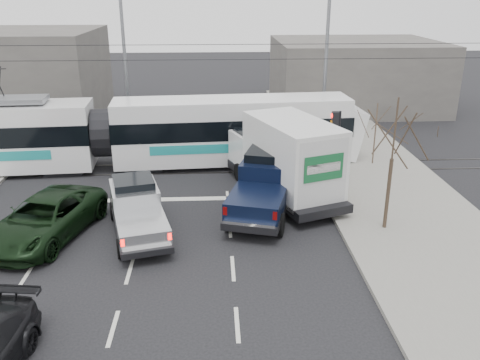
{
  "coord_description": "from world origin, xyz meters",
  "views": [
    {
      "loc": [
        1.17,
        -14.69,
        8.74
      ],
      "look_at": [
        2.12,
        3.51,
        1.8
      ],
      "focal_mm": 38.0,
      "sensor_mm": 36.0,
      "label": 1
    }
  ],
  "objects_px": {
    "silver_pickup": "(137,208)",
    "tram": "(102,134)",
    "street_lamp_near": "(323,56)",
    "green_car": "(45,218)",
    "navy_pickup": "(265,184)",
    "box_truck": "(285,158)",
    "street_lamp_far": "(121,53)",
    "traffic_signal": "(336,134)",
    "bare_tree": "(395,135)"
  },
  "relations": [
    {
      "from": "silver_pickup",
      "to": "tram",
      "type": "bearing_deg",
      "value": 95.71
    },
    {
      "from": "street_lamp_near",
      "to": "green_car",
      "type": "bearing_deg",
      "value": -137.55
    },
    {
      "from": "tram",
      "to": "navy_pickup",
      "type": "xyz_separation_m",
      "value": [
        7.69,
        -5.68,
        -0.65
      ]
    },
    {
      "from": "box_truck",
      "to": "navy_pickup",
      "type": "xyz_separation_m",
      "value": [
        -1.02,
        -1.54,
        -0.59
      ]
    },
    {
      "from": "street_lamp_far",
      "to": "green_car",
      "type": "height_order",
      "value": "street_lamp_far"
    },
    {
      "from": "traffic_signal",
      "to": "green_car",
      "type": "relative_size",
      "value": 0.65
    },
    {
      "from": "bare_tree",
      "to": "street_lamp_far",
      "type": "relative_size",
      "value": 0.56
    },
    {
      "from": "navy_pickup",
      "to": "bare_tree",
      "type": "bearing_deg",
      "value": -9.5
    },
    {
      "from": "street_lamp_far",
      "to": "navy_pickup",
      "type": "distance_m",
      "value": 14.13
    },
    {
      "from": "bare_tree",
      "to": "traffic_signal",
      "type": "xyz_separation_m",
      "value": [
        -1.13,
        4.0,
        -1.05
      ]
    },
    {
      "from": "traffic_signal",
      "to": "navy_pickup",
      "type": "xyz_separation_m",
      "value": [
        -3.26,
        -1.87,
        -1.56
      ]
    },
    {
      "from": "bare_tree",
      "to": "street_lamp_near",
      "type": "distance_m",
      "value": 11.58
    },
    {
      "from": "silver_pickup",
      "to": "box_truck",
      "type": "bearing_deg",
      "value": 12.93
    },
    {
      "from": "tram",
      "to": "navy_pickup",
      "type": "bearing_deg",
      "value": -40.28
    },
    {
      "from": "navy_pickup",
      "to": "street_lamp_near",
      "type": "bearing_deg",
      "value": 82.69
    },
    {
      "from": "bare_tree",
      "to": "box_truck",
      "type": "relative_size",
      "value": 0.66
    },
    {
      "from": "street_lamp_near",
      "to": "box_truck",
      "type": "bearing_deg",
      "value": -111.49
    },
    {
      "from": "traffic_signal",
      "to": "navy_pickup",
      "type": "bearing_deg",
      "value": -150.09
    },
    {
      "from": "bare_tree",
      "to": "navy_pickup",
      "type": "bearing_deg",
      "value": 154.18
    },
    {
      "from": "traffic_signal",
      "to": "street_lamp_near",
      "type": "distance_m",
      "value": 7.91
    },
    {
      "from": "traffic_signal",
      "to": "tram",
      "type": "height_order",
      "value": "tram"
    },
    {
      "from": "green_car",
      "to": "navy_pickup",
      "type": "bearing_deg",
      "value": 29.52
    },
    {
      "from": "street_lamp_far",
      "to": "bare_tree",
      "type": "bearing_deg",
      "value": -48.88
    },
    {
      "from": "silver_pickup",
      "to": "green_car",
      "type": "bearing_deg",
      "value": 172.68
    },
    {
      "from": "street_lamp_far",
      "to": "navy_pickup",
      "type": "bearing_deg",
      "value": -56.97
    },
    {
      "from": "navy_pickup",
      "to": "tram",
      "type": "bearing_deg",
      "value": 159.88
    },
    {
      "from": "silver_pickup",
      "to": "navy_pickup",
      "type": "distance_m",
      "value": 5.28
    },
    {
      "from": "traffic_signal",
      "to": "silver_pickup",
      "type": "distance_m",
      "value": 9.16
    },
    {
      "from": "silver_pickup",
      "to": "box_truck",
      "type": "relative_size",
      "value": 0.72
    },
    {
      "from": "bare_tree",
      "to": "box_truck",
      "type": "bearing_deg",
      "value": 132.65
    },
    {
      "from": "navy_pickup",
      "to": "green_car",
      "type": "xyz_separation_m",
      "value": [
        -8.33,
        -2.0,
        -0.41
      ]
    },
    {
      "from": "street_lamp_near",
      "to": "traffic_signal",
      "type": "bearing_deg",
      "value": -96.41
    },
    {
      "from": "green_car",
      "to": "traffic_signal",
      "type": "bearing_deg",
      "value": 34.51
    },
    {
      "from": "street_lamp_far",
      "to": "silver_pickup",
      "type": "height_order",
      "value": "street_lamp_far"
    },
    {
      "from": "street_lamp_near",
      "to": "street_lamp_far",
      "type": "distance_m",
      "value": 11.67
    },
    {
      "from": "street_lamp_near",
      "to": "tram",
      "type": "height_order",
      "value": "street_lamp_near"
    },
    {
      "from": "street_lamp_near",
      "to": "green_car",
      "type": "height_order",
      "value": "street_lamp_near"
    },
    {
      "from": "silver_pickup",
      "to": "street_lamp_far",
      "type": "bearing_deg",
      "value": 85.95
    },
    {
      "from": "tram",
      "to": "silver_pickup",
      "type": "height_order",
      "value": "tram"
    },
    {
      "from": "bare_tree",
      "to": "traffic_signal",
      "type": "relative_size",
      "value": 1.39
    },
    {
      "from": "street_lamp_near",
      "to": "box_truck",
      "type": "relative_size",
      "value": 1.19
    },
    {
      "from": "street_lamp_near",
      "to": "green_car",
      "type": "relative_size",
      "value": 1.62
    },
    {
      "from": "traffic_signal",
      "to": "navy_pickup",
      "type": "distance_m",
      "value": 4.07
    },
    {
      "from": "tram",
      "to": "street_lamp_far",
      "type": "bearing_deg",
      "value": 83.24
    },
    {
      "from": "street_lamp_far",
      "to": "tram",
      "type": "bearing_deg",
      "value": -92.92
    },
    {
      "from": "silver_pickup",
      "to": "green_car",
      "type": "distance_m",
      "value": 3.34
    },
    {
      "from": "bare_tree",
      "to": "navy_pickup",
      "type": "height_order",
      "value": "bare_tree"
    },
    {
      "from": "street_lamp_near",
      "to": "silver_pickup",
      "type": "xyz_separation_m",
      "value": [
        -9.13,
        -10.96,
        -4.18
      ]
    },
    {
      "from": "tram",
      "to": "green_car",
      "type": "xyz_separation_m",
      "value": [
        -0.65,
        -7.68,
        -1.05
      ]
    },
    {
      "from": "traffic_signal",
      "to": "street_lamp_near",
      "type": "bearing_deg",
      "value": 83.59
    }
  ]
}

